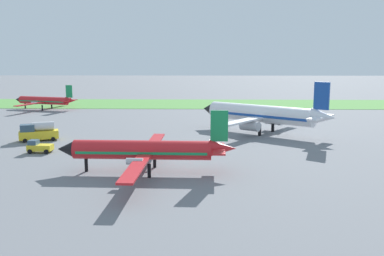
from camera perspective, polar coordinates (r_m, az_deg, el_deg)
The scene contains 7 objects.
ground_plane at distance 64.00m, azimuth -2.66°, elevation -3.36°, with size 600.00×600.00×0.00m, color slate.
grass_taxiway_strip at distance 133.00m, azimuth -0.53°, elevation 3.31°, with size 360.00×28.00×0.08m, color #549342.
airplane_taxiing_turboprop at distance 125.10m, azimuth -19.42°, elevation 3.56°, with size 19.73×22.85×7.02m.
airplane_foreground_turboprop at distance 52.66m, azimuth -6.29°, elevation -2.97°, with size 22.58×26.41×7.91m.
airplane_midfield_jet at distance 81.17m, azimuth 9.57°, elevation 1.87°, with size 24.59×24.27×10.21m.
fuel_truck_near_gate at distance 77.69m, azimuth -20.21°, elevation -0.48°, with size 6.93×4.56×3.29m.
pushback_tug_midfield at distance 67.83m, azimuth -20.10°, elevation -2.41°, with size 3.65×2.13×1.95m.
Camera 1 is at (4.51, -62.26, 14.11)m, focal length 39.16 mm.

